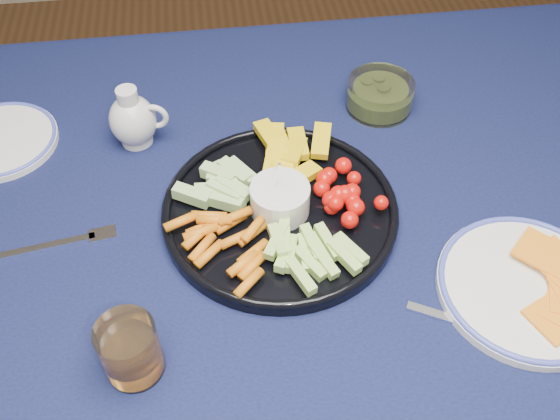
{
  "coord_description": "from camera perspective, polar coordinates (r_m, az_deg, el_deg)",
  "views": [
    {
      "loc": [
        -0.17,
        -0.5,
        1.41
      ],
      "look_at": [
        -0.09,
        0.06,
        0.76
      ],
      "focal_mm": 40.0,
      "sensor_mm": 36.0,
      "label": 1
    }
  ],
  "objects": [
    {
      "name": "dining_table",
      "position": [
        0.92,
        6.17,
        -6.15
      ],
      "size": [
        1.67,
        1.07,
        0.75
      ],
      "color": "#492B18",
      "rests_on": "ground"
    },
    {
      "name": "crudite_platter",
      "position": [
        0.86,
        -0.15,
        0.27
      ],
      "size": [
        0.33,
        0.33,
        0.1
      ],
      "color": "black",
      "rests_on": "dining_table"
    },
    {
      "name": "creamer_pitcher",
      "position": [
        0.98,
        -13.25,
        8.04
      ],
      "size": [
        0.09,
        0.07,
        0.1
      ],
      "color": "silver",
      "rests_on": "dining_table"
    },
    {
      "name": "pickle_bowl",
      "position": [
        1.04,
        9.1,
        10.25
      ],
      "size": [
        0.11,
        0.11,
        0.05
      ],
      "color": "silver",
      "rests_on": "dining_table"
    },
    {
      "name": "cheese_plate",
      "position": [
        0.85,
        21.72,
        -6.43
      ],
      "size": [
        0.23,
        0.23,
        0.03
      ],
      "color": "silver",
      "rests_on": "dining_table"
    },
    {
      "name": "juice_tumbler",
      "position": [
        0.73,
        -13.47,
        -12.5
      ],
      "size": [
        0.07,
        0.07,
        0.08
      ],
      "color": "silver",
      "rests_on": "dining_table"
    },
    {
      "name": "fork_left",
      "position": [
        0.89,
        -19.26,
        -2.86
      ],
      "size": [
        0.17,
        0.04,
        0.0
      ],
      "color": "white",
      "rests_on": "dining_table"
    },
    {
      "name": "fork_right",
      "position": [
        0.81,
        19.14,
        -10.58
      ],
      "size": [
        0.17,
        0.1,
        0.0
      ],
      "color": "white",
      "rests_on": "dining_table"
    },
    {
      "name": "side_plate_extra",
      "position": [
        1.06,
        -24.25,
        5.83
      ],
      "size": [
        0.18,
        0.18,
        0.01
      ],
      "color": "silver",
      "rests_on": "dining_table"
    }
  ]
}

